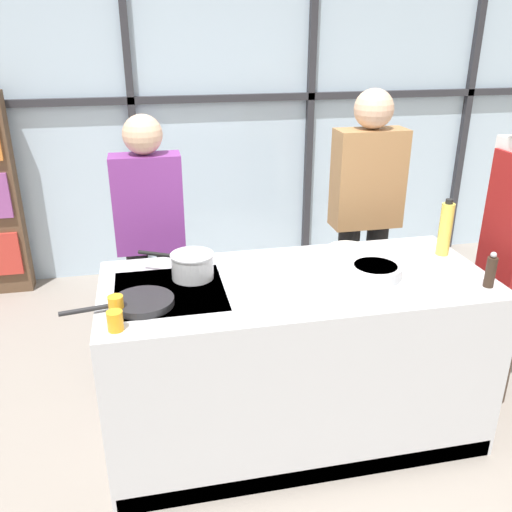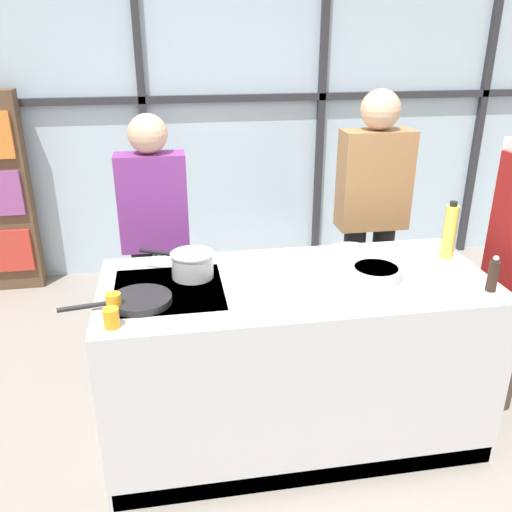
# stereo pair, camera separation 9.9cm
# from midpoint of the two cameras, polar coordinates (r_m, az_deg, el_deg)

# --- Properties ---
(ground_plane) EXTENTS (18.00, 18.00, 0.00)m
(ground_plane) POSITION_cam_midpoint_polar(r_m,az_deg,el_deg) (3.22, 2.93, -17.57)
(ground_plane) COLOR gray
(back_window_wall) EXTENTS (6.40, 0.10, 2.80)m
(back_window_wall) POSITION_cam_midpoint_polar(r_m,az_deg,el_deg) (4.84, -4.08, 14.69)
(back_window_wall) COLOR silver
(back_window_wall) RESTS_ON ground_plane
(demo_island) EXTENTS (1.95, 0.85, 0.93)m
(demo_island) POSITION_cam_midpoint_polar(r_m,az_deg,el_deg) (2.94, 3.09, -10.68)
(demo_island) COLOR silver
(demo_island) RESTS_ON ground_plane
(spectator_far_left) EXTENTS (0.41, 0.23, 1.64)m
(spectator_far_left) POSITION_cam_midpoint_polar(r_m,az_deg,el_deg) (3.39, -11.90, 2.58)
(spectator_far_left) COLOR black
(spectator_far_left) RESTS_ON ground_plane
(spectator_center_left) EXTENTS (0.45, 0.25, 1.75)m
(spectator_center_left) POSITION_cam_midpoint_polar(r_m,az_deg,el_deg) (3.63, 10.71, 5.05)
(spectator_center_left) COLOR black
(spectator_center_left) RESTS_ON ground_plane
(frying_pan) EXTENTS (0.50, 0.28, 0.04)m
(frying_pan) POSITION_cam_midpoint_polar(r_m,az_deg,el_deg) (2.51, -13.11, -4.75)
(frying_pan) COLOR #232326
(frying_pan) RESTS_ON demo_island
(saucepan) EXTENTS (0.37, 0.26, 0.13)m
(saucepan) POSITION_cam_midpoint_polar(r_m,az_deg,el_deg) (2.72, -7.80, -0.95)
(saucepan) COLOR silver
(saucepan) RESTS_ON demo_island
(white_plate) EXTENTS (0.23, 0.23, 0.01)m
(white_plate) POSITION_cam_midpoint_polar(r_m,az_deg,el_deg) (3.09, 8.79, 0.73)
(white_plate) COLOR white
(white_plate) RESTS_ON demo_island
(mixing_bowl) EXTENTS (0.26, 0.26, 0.06)m
(mixing_bowl) POSITION_cam_midpoint_polar(r_m,az_deg,el_deg) (2.77, 11.44, -1.51)
(mixing_bowl) COLOR silver
(mixing_bowl) RESTS_ON demo_island
(oil_bottle) EXTENTS (0.07, 0.07, 0.32)m
(oil_bottle) POSITION_cam_midpoint_polar(r_m,az_deg,el_deg) (3.11, 18.45, 2.73)
(oil_bottle) COLOR #E0CC4C
(oil_bottle) RESTS_ON demo_island
(pepper_grinder) EXTENTS (0.05, 0.05, 0.18)m
(pepper_grinder) POSITION_cam_midpoint_polar(r_m,az_deg,el_deg) (2.81, 22.55, -1.49)
(pepper_grinder) COLOR #332319
(pepper_grinder) RESTS_ON demo_island
(juice_glass_near) EXTENTS (0.07, 0.07, 0.09)m
(juice_glass_near) POSITION_cam_midpoint_polar(r_m,az_deg,el_deg) (2.33, -15.80, -6.60)
(juice_glass_near) COLOR orange
(juice_glass_near) RESTS_ON demo_island
(juice_glass_far) EXTENTS (0.07, 0.07, 0.09)m
(juice_glass_far) POSITION_cam_midpoint_polar(r_m,az_deg,el_deg) (2.46, -15.65, -5.02)
(juice_glass_far) COLOR orange
(juice_glass_far) RESTS_ON demo_island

